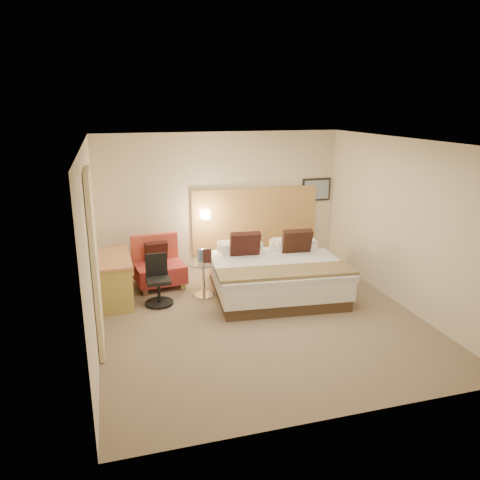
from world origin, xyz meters
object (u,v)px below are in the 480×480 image
object	(u,v)px
side_table	(204,277)
desk	(115,266)
lounge_chair	(158,266)
bed	(275,274)
desk_chair	(158,284)

from	to	relation	value
side_table	desk	distance (m)	1.50
lounge_chair	desk	world-z (taller)	lounge_chair
bed	desk	distance (m)	2.73
lounge_chair	side_table	distance (m)	1.00
side_table	desk	xyz separation A→B (m)	(-1.46, 0.21, 0.27)
lounge_chair	desk_chair	bearing A→B (deg)	-96.64
side_table	desk_chair	size ratio (longest dim) A/B	0.76
desk_chair	desk	bearing A→B (deg)	153.68
desk	desk_chair	size ratio (longest dim) A/B	1.51
side_table	desk_chair	bearing A→B (deg)	-171.36
bed	desk_chair	bearing A→B (deg)	178.16
lounge_chair	desk_chair	xyz separation A→B (m)	(-0.10, -0.85, -0.02)
bed	lounge_chair	size ratio (longest dim) A/B	2.48
desk_chair	lounge_chair	bearing A→B (deg)	83.36
bed	desk_chair	size ratio (longest dim) A/B	2.83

